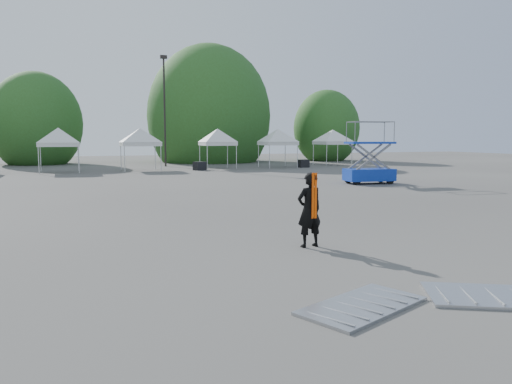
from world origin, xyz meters
name	(u,v)px	position (x,y,z in m)	size (l,w,h in m)	color
ground	(266,231)	(0.00, 0.00, 0.00)	(120.00, 120.00, 0.00)	#474442
light_pole_east	(164,104)	(3.00, 32.00, 5.52)	(0.60, 0.25, 9.80)	black
tree_mid_w	(36,124)	(-8.00, 40.00, 3.93)	(4.16, 4.16, 6.33)	#382314
tree_mid_e	(209,116)	(9.00, 39.00, 4.84)	(5.12, 5.12, 7.79)	#382314
tree_far_e	(326,128)	(22.00, 37.00, 3.63)	(3.84, 3.84, 5.84)	#382314
tent_d	(58,131)	(-5.81, 27.08, 3.06)	(4.11, 4.11, 3.88)	silver
tent_e	(140,132)	(0.18, 27.36, 3.06)	(4.18, 4.18, 3.88)	silver
tent_f	(218,132)	(6.53, 27.33, 3.06)	(3.78, 3.78, 3.88)	silver
tent_g	(278,132)	(11.90, 27.16, 3.06)	(3.93, 3.93, 3.88)	silver
tent_h	(333,132)	(18.31, 28.96, 3.06)	(4.05, 4.05, 3.88)	silver
man	(309,210)	(0.23, -2.28, 0.91)	(0.71, 0.51, 1.81)	black
scissor_lift	(370,153)	(10.80, 11.29, 1.77)	(2.85, 1.66, 3.50)	#0C19A2
barrier_left	(362,305)	(-0.93, -6.43, 0.03)	(2.37, 1.81, 0.07)	#9FA2A7
barrier_mid	(506,296)	(1.52, -6.90, 0.04)	(2.80, 2.29, 0.08)	#9FA2A7
crate_mid	(200,166)	(4.58, 25.78, 0.34)	(0.88, 0.68, 0.68)	black
crate_east	(303,163)	(14.00, 26.34, 0.34)	(0.87, 0.68, 0.68)	black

